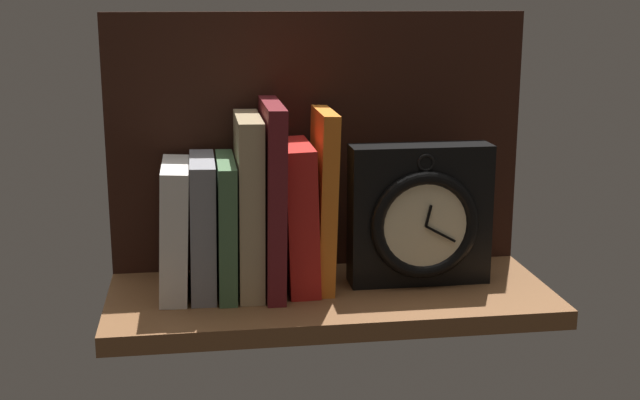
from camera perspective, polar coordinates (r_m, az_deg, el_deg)
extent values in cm
cube|color=brown|center=(115.66, 0.70, -6.67)|extent=(59.54, 24.76, 2.50)
cube|color=black|center=(121.86, -0.15, 3.93)|extent=(59.54, 1.20, 36.67)
cube|color=silver|center=(113.97, -9.76, -1.91)|extent=(4.36, 14.28, 17.58)
cube|color=gray|center=(113.84, -7.91, -1.70)|extent=(3.61, 14.30, 18.10)
cube|color=#476B44|center=(113.91, -6.35, -1.68)|extent=(2.68, 15.35, 17.93)
cube|color=tan|center=(113.34, -4.83, -0.25)|extent=(3.56, 14.78, 23.58)
cube|color=maroon|center=(113.37, -3.26, 0.22)|extent=(2.87, 16.85, 25.27)
cube|color=red|center=(114.39, -1.50, -1.06)|extent=(4.58, 13.24, 19.83)
cube|color=orange|center=(114.30, 0.19, 0.06)|extent=(2.93, 12.14, 24.13)
cube|color=black|center=(116.71, 6.71, -0.96)|extent=(19.31, 5.13, 19.31)
torus|color=black|center=(114.14, 7.08, -1.70)|extent=(14.90, 1.83, 14.90)
cylinder|color=beige|center=(114.14, 7.08, -1.70)|extent=(12.03, 0.60, 12.03)
cube|color=black|center=(113.39, 7.32, -1.06)|extent=(0.94, 0.30, 2.94)
cube|color=black|center=(114.54, 8.12, -2.27)|extent=(4.26, 0.30, 2.54)
torus|color=black|center=(112.60, 7.15, 2.50)|extent=(2.44, 0.44, 2.44)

